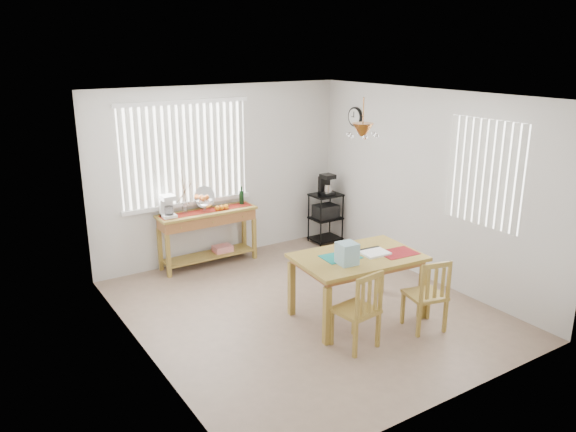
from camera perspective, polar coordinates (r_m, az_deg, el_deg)
ground at (r=7.05m, az=1.76°, el=-9.46°), size 4.00×4.50×0.01m
room_shell at (r=6.49m, az=1.85°, el=4.13°), size 4.20×4.70×2.70m
sideboard at (r=8.30m, az=-8.12°, el=-0.83°), size 1.47×0.41×0.83m
sideboard_items at (r=8.13m, az=-9.85°, el=1.14°), size 1.39×0.35×0.63m
wire_cart at (r=9.23m, az=3.84°, el=0.28°), size 0.48×0.38×0.82m
cart_items at (r=9.11m, az=3.87°, el=3.18°), size 0.19×0.23×0.34m
dining_table at (r=6.66m, az=7.08°, el=-4.72°), size 1.52×1.05×0.78m
table_items at (r=6.42m, az=6.73°, el=-3.80°), size 1.11×0.61×0.25m
chair_left at (r=6.08m, az=7.15°, el=-9.48°), size 0.46×0.46×0.89m
chair_right at (r=6.59m, az=13.93°, el=-7.80°), size 0.48×0.48×0.87m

